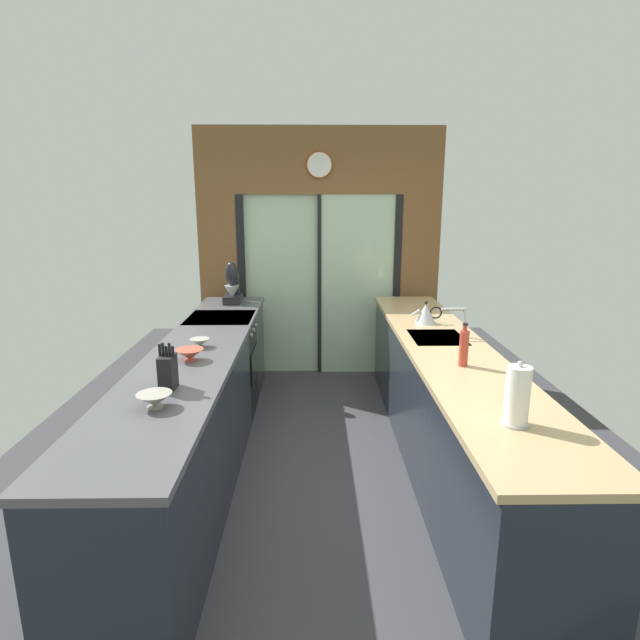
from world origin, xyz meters
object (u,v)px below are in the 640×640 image
at_px(mixing_bowl_near, 155,400).
at_px(knife_block, 168,371).
at_px(kettle, 426,314).
at_px(paper_towel_roll, 517,396).
at_px(oven_range, 223,366).
at_px(soap_bottle, 464,347).
at_px(mixing_bowl_mid, 190,354).
at_px(mixing_bowl_far, 200,342).
at_px(stand_mixer, 232,287).

height_order(mixing_bowl_near, knife_block, knife_block).
height_order(kettle, paper_towel_roll, paper_towel_roll).
height_order(oven_range, soap_bottle, soap_bottle).
distance_m(oven_range, mixing_bowl_near, 2.09).
distance_m(mixing_bowl_mid, soap_bottle, 1.79).
bearing_deg(mixing_bowl_far, mixing_bowl_mid, -90.00).
height_order(oven_range, mixing_bowl_far, mixing_bowl_far).
relative_size(oven_range, paper_towel_roll, 2.88).
bearing_deg(mixing_bowl_near, knife_block, 90.01).
xyz_separation_m(oven_range, soap_bottle, (1.80, -1.39, 0.59)).
height_order(mixing_bowl_mid, knife_block, knife_block).
height_order(mixing_bowl_far, stand_mixer, stand_mixer).
bearing_deg(mixing_bowl_mid, knife_block, -90.01).
relative_size(soap_bottle, paper_towel_roll, 0.88).
bearing_deg(oven_range, mixing_bowl_mid, -89.16).
distance_m(mixing_bowl_near, paper_towel_roll, 1.80).
bearing_deg(paper_towel_roll, oven_range, 128.52).
bearing_deg(mixing_bowl_far, stand_mixer, 90.00).
distance_m(mixing_bowl_near, mixing_bowl_far, 1.09).
distance_m(knife_block, paper_towel_roll, 1.85).
bearing_deg(knife_block, mixing_bowl_far, 90.00).
bearing_deg(stand_mixer, mixing_bowl_near, -90.00).
relative_size(mixing_bowl_mid, knife_block, 0.68).
height_order(mixing_bowl_near, kettle, kettle).
distance_m(oven_range, mixing_bowl_far, 1.06).
distance_m(mixing_bowl_near, soap_bottle, 1.89).
relative_size(stand_mixer, paper_towel_roll, 1.31).
bearing_deg(kettle, soap_bottle, -90.09).
bearing_deg(mixing_bowl_mid, stand_mixer, 90.00).
relative_size(mixing_bowl_far, knife_block, 0.52).
xyz_separation_m(mixing_bowl_far, knife_block, (-0.00, -0.83, 0.07)).
bearing_deg(kettle, stand_mixer, 153.49).
bearing_deg(mixing_bowl_mid, oven_range, 90.84).
xyz_separation_m(knife_block, soap_bottle, (1.78, 0.38, 0.02)).
distance_m(stand_mixer, soap_bottle, 2.69).
bearing_deg(mixing_bowl_far, mixing_bowl_near, -90.00).
bearing_deg(mixing_bowl_far, knife_block, -90.00).
xyz_separation_m(oven_range, kettle, (1.80, -0.25, 0.55)).
bearing_deg(kettle, mixing_bowl_near, -135.05).
bearing_deg(knife_block, mixing_bowl_mid, 89.99).
xyz_separation_m(mixing_bowl_mid, mixing_bowl_far, (0.00, 0.31, -0.01)).
distance_m(knife_block, kettle, 2.34).
height_order(mixing_bowl_near, stand_mixer, stand_mixer).
bearing_deg(kettle, paper_towel_roll, -90.05).
relative_size(oven_range, kettle, 3.47).
height_order(mixing_bowl_far, paper_towel_roll, paper_towel_roll).
relative_size(mixing_bowl_near, mixing_bowl_mid, 0.98).
bearing_deg(mixing_bowl_near, stand_mixer, 90.00).
bearing_deg(mixing_bowl_mid, soap_bottle, -4.21).
bearing_deg(soap_bottle, mixing_bowl_near, -160.09).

